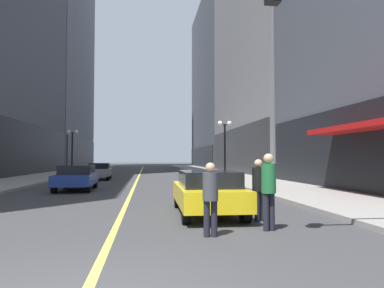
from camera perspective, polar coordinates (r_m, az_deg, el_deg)
ground_plane at (r=39.28m, az=-8.34°, el=-4.74°), size 200.00×200.00×0.00m
sidewalk_left at (r=40.29m, az=-20.19°, el=-4.46°), size 4.50×78.00×0.15m
sidewalk_right at (r=39.98m, az=3.61°, el=-4.61°), size 4.50×78.00×0.15m
lane_centre_stripe at (r=39.28m, az=-8.34°, el=-4.74°), size 0.16×70.00×0.01m
building_right_far at (r=67.59m, az=6.71°, el=9.40°), size 12.69×26.00×30.86m
storefront_awning_right at (r=16.53m, az=25.57°, el=2.40°), size 1.60×6.87×3.12m
car_yellow at (r=10.87m, az=2.47°, el=-7.48°), size 1.88×4.46×1.32m
car_blue at (r=19.91m, az=-18.00°, el=-5.01°), size 1.95×4.12×1.32m
car_grey at (r=29.37m, az=-14.60°, el=-4.13°), size 1.91×4.12×1.32m
pedestrian_in_black_coat at (r=9.88m, az=10.60°, el=-6.48°), size 0.48×0.48×1.67m
pedestrian_with_orange_bag at (r=7.82m, az=2.96°, el=-7.95°), size 0.35×0.35×1.61m
pedestrian_in_green_parka at (r=8.64m, az=12.18°, el=-6.47°), size 0.42×0.42×1.81m
traffic_light_near_right at (r=8.32m, az=27.27°, el=12.16°), size 3.43×0.35×5.65m
street_lamp_left_far at (r=36.17m, az=-18.62°, el=0.30°), size 1.06×0.36×4.43m
street_lamp_right_mid at (r=26.14m, az=5.27°, el=1.14°), size 1.06×0.36×4.43m
fire_hydrant_right at (r=18.13m, az=12.69°, el=-6.35°), size 0.28×0.28×0.80m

